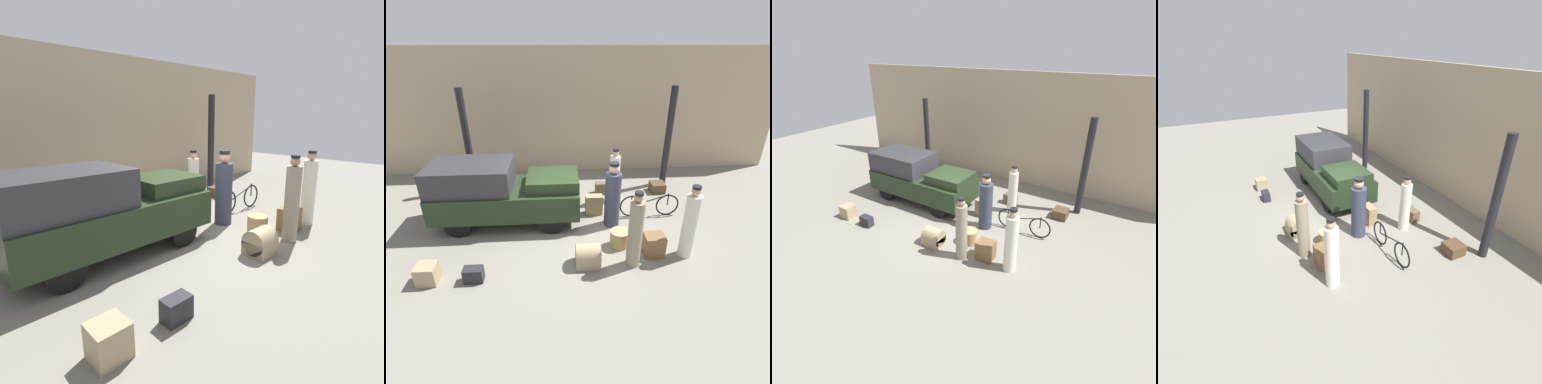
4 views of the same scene
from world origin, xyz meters
TOP-DOWN VIEW (x-y plane):
  - ground_plane at (0.00, 0.00)m, footprint 30.00×30.00m
  - station_building_facade at (0.00, 4.08)m, footprint 16.00×0.15m
  - canopy_pillar_left at (-3.25, 2.60)m, footprint 0.23×0.23m
  - canopy_pillar_right at (3.44, 2.60)m, footprint 0.23×0.23m
  - truck at (-1.92, 0.41)m, footprint 3.94×1.61m
  - bicycle at (2.30, 0.39)m, footprint 1.74×0.04m
  - wicker_basket at (1.16, -0.99)m, footprint 0.46×0.46m
  - porter_carrying_trunk at (1.43, 1.43)m, footprint 0.32×0.32m
  - porter_lifting_near_truck at (1.13, 0.03)m, footprint 0.43×0.43m
  - conductor_in_dark_uniform at (1.33, -1.70)m, footprint 0.32×0.32m
  - porter_standing_middle at (2.67, -1.44)m, footprint 0.33×0.33m
  - suitcase_black_upright at (3.03, 1.93)m, footprint 0.47×0.50m
  - suitcase_small_leather at (1.14, 1.95)m, footprint 0.48×0.27m
  - trunk_wicker_pale at (-2.20, -2.00)m, footprint 0.41×0.25m
  - trunk_barrel_dark at (0.30, -1.63)m, footprint 0.56×0.50m
  - trunk_large_brown at (0.70, 0.63)m, footprint 0.50×0.27m
  - trunk_umber_medium at (-3.16, -1.96)m, footprint 0.43×0.40m
  - suitcase_tan_flat at (1.91, -1.37)m, footprint 0.47×0.41m

SIDE VIEW (x-z plane):
  - ground_plane at x=0.00m, z-range 0.00..0.00m
  - suitcase_black_upright at x=3.03m, z-range 0.00..0.32m
  - trunk_wicker_pale at x=-2.20m, z-range 0.00..0.34m
  - suitcase_small_leather at x=1.14m, z-range 0.00..0.38m
  - wicker_basket at x=1.16m, z-range 0.00..0.43m
  - trunk_umber_medium at x=-3.16m, z-range 0.00..0.44m
  - trunk_barrel_dark at x=0.30m, z-range -0.03..0.50m
  - suitcase_tan_flat at x=1.91m, z-range 0.00..0.54m
  - trunk_large_brown at x=0.70m, z-range 0.00..0.59m
  - bicycle at x=2.30m, z-range -0.01..0.71m
  - porter_carrying_trunk at x=1.43m, z-range -0.06..1.66m
  - porter_lifting_near_truck at x=1.13m, z-range -0.08..1.77m
  - porter_standing_middle at x=2.67m, z-range -0.06..1.78m
  - conductor_in_dark_uniform at x=1.33m, z-range -0.06..1.81m
  - truck at x=-1.92m, z-range 0.07..1.83m
  - canopy_pillar_left at x=-3.25m, z-range 0.00..3.38m
  - canopy_pillar_right at x=3.44m, z-range 0.00..3.38m
  - station_building_facade at x=0.00m, z-range 0.00..4.50m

